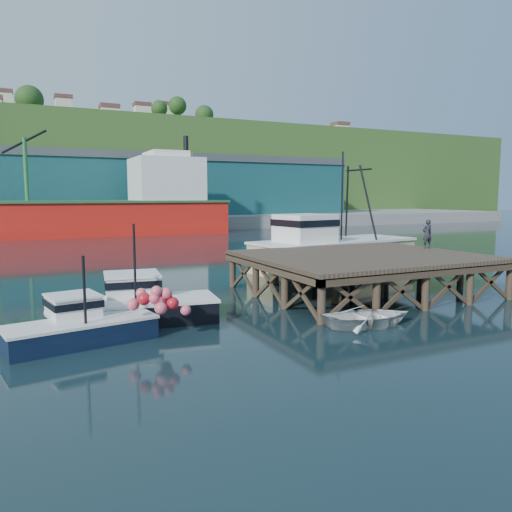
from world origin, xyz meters
TOP-DOWN VIEW (x-y plane):
  - ground at (0.00, 0.00)m, footprint 300.00×300.00m
  - wharf at (5.50, -0.19)m, footprint 12.00×10.00m
  - far_quay at (0.00, 70.00)m, footprint 160.00×40.00m
  - warehouse_mid at (0.00, 65.00)m, footprint 28.00×16.00m
  - warehouse_right at (30.00, 65.00)m, footprint 30.00×16.00m
  - cargo_ship at (-8.46, 48.00)m, footprint 55.50×10.00m
  - hillside at (0.00, 100.00)m, footprint 220.00×50.00m
  - boat_navy at (-9.53, -3.13)m, footprint 5.45×3.32m
  - boat_black at (-7.09, -0.93)m, footprint 7.04×5.87m
  - trawler at (8.82, 7.89)m, footprint 13.06×6.31m
  - dinghy at (1.35, -5.80)m, footprint 4.12×3.24m
  - dockworker at (10.90, 0.81)m, footprint 0.68×0.49m

SIDE VIEW (x-z plane):
  - ground at x=0.00m, z-range 0.00..0.00m
  - dinghy at x=1.35m, z-range 0.00..0.77m
  - boat_navy at x=-9.53m, z-range -0.97..2.28m
  - boat_black at x=-7.09m, z-range -1.32..2.86m
  - far_quay at x=0.00m, z-range 0.00..2.00m
  - trawler at x=8.82m, z-range -2.47..5.92m
  - wharf at x=5.50m, z-range 0.63..3.25m
  - dockworker at x=10.90m, z-range 2.12..3.87m
  - cargo_ship at x=-8.46m, z-range -3.56..10.19m
  - warehouse_mid at x=0.00m, z-range 2.00..11.00m
  - warehouse_right at x=30.00m, z-range 2.00..11.00m
  - hillside at x=0.00m, z-range 0.00..22.00m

